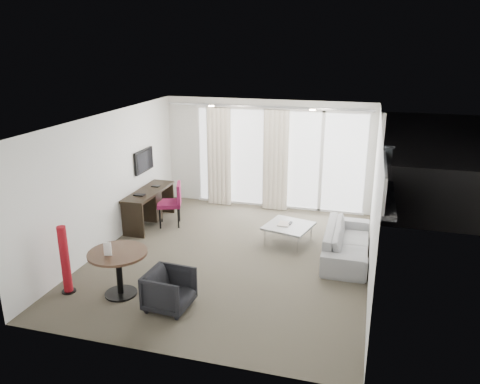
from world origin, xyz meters
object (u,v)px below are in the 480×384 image
(round_table, at_px, (119,273))
(red_lamp, at_px, (65,260))
(rattan_chair_a, at_px, (297,177))
(coffee_table, at_px, (288,234))
(sofa, at_px, (347,242))
(rattan_chair_b, at_px, (354,174))
(desk, at_px, (149,207))
(desk_chair, at_px, (169,204))
(tub_armchair, at_px, (169,290))

(round_table, bearing_deg, red_lamp, -169.59)
(red_lamp, relative_size, rattan_chair_a, 1.53)
(coffee_table, distance_m, sofa, 1.22)
(sofa, distance_m, rattan_chair_b, 4.54)
(desk, relative_size, round_table, 1.77)
(desk, height_order, red_lamp, red_lamp)
(desk, height_order, rattan_chair_b, desk)
(desk_chair, relative_size, coffee_table, 1.13)
(sofa, bearing_deg, red_lamp, 120.87)
(rattan_chair_a, height_order, rattan_chair_b, rattan_chair_b)
(tub_armchair, relative_size, coffee_table, 0.78)
(desk, relative_size, rattan_chair_a, 2.22)
(tub_armchair, bearing_deg, round_table, 84.10)
(sofa, bearing_deg, coffee_table, 74.38)
(rattan_chair_a, xyz_separation_m, rattan_chair_b, (1.48, 0.66, 0.00))
(round_table, xyz_separation_m, rattan_chair_a, (1.85, 6.27, 0.00))
(desk_chair, height_order, coffee_table, desk_chair)
(tub_armchair, height_order, rattan_chair_b, rattan_chair_b)
(desk_chair, xyz_separation_m, round_table, (0.45, -2.97, -0.11))
(rattan_chair_b, bearing_deg, red_lamp, -99.02)
(rattan_chair_b, bearing_deg, desk, -114.90)
(desk, height_order, sofa, desk)
(rattan_chair_a, bearing_deg, coffee_table, -98.64)
(desk, distance_m, coffee_table, 3.15)
(desk_chair, bearing_deg, sofa, -28.45)
(desk_chair, height_order, rattan_chair_a, desk_chair)
(red_lamp, bearing_deg, desk, 90.80)
(desk, relative_size, rattan_chair_b, 2.20)
(red_lamp, bearing_deg, coffee_table, 42.88)
(rattan_chair_b, bearing_deg, round_table, -94.10)
(round_table, height_order, coffee_table, round_table)
(tub_armchair, distance_m, rattan_chair_a, 6.49)
(coffee_table, relative_size, rattan_chair_a, 1.15)
(desk_chair, relative_size, sofa, 0.47)
(desk, height_order, rattan_chair_a, desk)
(coffee_table, bearing_deg, red_lamp, -137.12)
(desk_chair, relative_size, rattan_chair_b, 1.28)
(rattan_chair_b, bearing_deg, tub_armchair, -87.18)
(coffee_table, distance_m, rattan_chair_a, 3.58)
(red_lamp, bearing_deg, rattan_chair_a, 67.17)
(sofa, xyz_separation_m, rattan_chair_a, (-1.56, 3.88, 0.08))
(desk_chair, height_order, tub_armchair, desk_chair)
(desk, distance_m, rattan_chair_b, 5.83)
(sofa, xyz_separation_m, rattan_chair_b, (-0.08, 4.54, 0.08))
(rattan_chair_b, bearing_deg, sofa, -67.47)
(red_lamp, relative_size, tub_armchair, 1.71)
(coffee_table, height_order, sofa, sofa)
(round_table, distance_m, rattan_chair_a, 6.53)
(tub_armchair, distance_m, sofa, 3.55)
(coffee_table, bearing_deg, round_table, -129.47)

